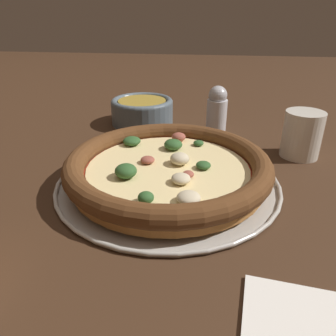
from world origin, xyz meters
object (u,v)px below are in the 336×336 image
(pizza_tray, at_px, (168,182))
(pizza, at_px, (168,167))
(bowl_near, at_px, (142,110))
(drinking_cup, at_px, (302,134))
(pepper_shaker, at_px, (217,110))

(pizza_tray, distance_m, pizza, 0.02)
(pizza_tray, bearing_deg, bowl_near, -161.04)
(drinking_cup, relative_size, pepper_shaker, 0.83)
(pepper_shaker, bearing_deg, pizza_tray, -16.49)
(pizza_tray, height_order, pepper_shaker, pepper_shaker)
(pizza_tray, bearing_deg, pizza, -121.83)
(pizza_tray, relative_size, drinking_cup, 4.08)
(pizza, height_order, bowl_near, bowl_near)
(pizza, distance_m, bowl_near, 0.30)
(pizza_tray, relative_size, pizza, 1.09)
(pizza_tray, distance_m, bowl_near, 0.30)
(drinking_cup, bearing_deg, pizza, -58.56)
(drinking_cup, xyz_separation_m, pepper_shaker, (-0.11, -0.15, 0.01))
(bowl_near, height_order, pepper_shaker, pepper_shaker)
(pepper_shaker, bearing_deg, bowl_near, -103.00)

